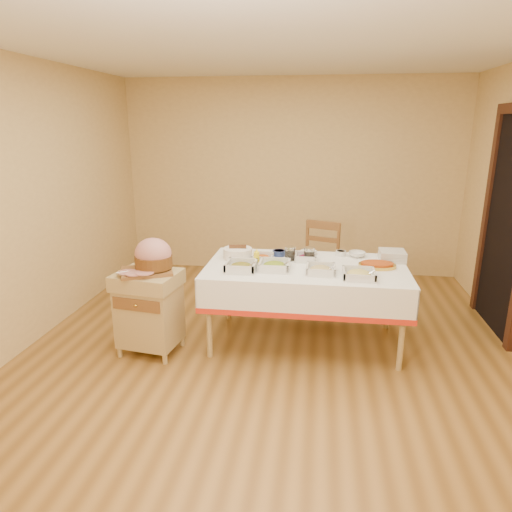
{
  "coord_description": "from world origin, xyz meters",
  "views": [
    {
      "loc": [
        0.4,
        -3.7,
        2.01
      ],
      "look_at": [
        -0.15,
        0.2,
        0.86
      ],
      "focal_mm": 32.0,
      "sensor_mm": 36.0,
      "label": 1
    }
  ],
  "objects_px": {
    "mustard_bottle": "(257,258)",
    "brass_platter": "(377,265)",
    "preserve_jar_right": "(309,255)",
    "bread_basket": "(238,253)",
    "butcher_cart": "(149,307)",
    "plate_stack": "(392,256)",
    "dining_table": "(306,282)",
    "ham_on_board": "(152,258)",
    "preserve_jar_left": "(290,254)",
    "dining_chair": "(318,264)"
  },
  "relations": [
    {
      "from": "ham_on_board",
      "to": "brass_platter",
      "type": "height_order",
      "value": "ham_on_board"
    },
    {
      "from": "brass_platter",
      "to": "dining_table",
      "type": "bearing_deg",
      "value": -175.94
    },
    {
      "from": "brass_platter",
      "to": "ham_on_board",
      "type": "bearing_deg",
      "value": -168.45
    },
    {
      "from": "preserve_jar_right",
      "to": "brass_platter",
      "type": "bearing_deg",
      "value": -8.68
    },
    {
      "from": "dining_table",
      "to": "butcher_cart",
      "type": "distance_m",
      "value": 1.44
    },
    {
      "from": "plate_stack",
      "to": "brass_platter",
      "type": "bearing_deg",
      "value": -125.5
    },
    {
      "from": "dining_table",
      "to": "dining_chair",
      "type": "distance_m",
      "value": 0.94
    },
    {
      "from": "mustard_bottle",
      "to": "plate_stack",
      "type": "distance_m",
      "value": 1.29
    },
    {
      "from": "dining_chair",
      "to": "preserve_jar_right",
      "type": "height_order",
      "value": "dining_chair"
    },
    {
      "from": "preserve_jar_right",
      "to": "mustard_bottle",
      "type": "bearing_deg",
      "value": -157.15
    },
    {
      "from": "butcher_cart",
      "to": "dining_table",
      "type": "bearing_deg",
      "value": 15.95
    },
    {
      "from": "ham_on_board",
      "to": "preserve_jar_left",
      "type": "bearing_deg",
      "value": 23.82
    },
    {
      "from": "dining_chair",
      "to": "mustard_bottle",
      "type": "distance_m",
      "value": 1.18
    },
    {
      "from": "dining_chair",
      "to": "brass_platter",
      "type": "xyz_separation_m",
      "value": [
        0.54,
        -0.89,
        0.29
      ]
    },
    {
      "from": "mustard_bottle",
      "to": "preserve_jar_right",
      "type": "bearing_deg",
      "value": 22.85
    },
    {
      "from": "preserve_jar_right",
      "to": "bread_basket",
      "type": "bearing_deg",
      "value": 179.22
    },
    {
      "from": "dining_table",
      "to": "preserve_jar_left",
      "type": "height_order",
      "value": "preserve_jar_left"
    },
    {
      "from": "ham_on_board",
      "to": "butcher_cart",
      "type": "bearing_deg",
      "value": -141.96
    },
    {
      "from": "bread_basket",
      "to": "plate_stack",
      "type": "distance_m",
      "value": 1.47
    },
    {
      "from": "dining_chair",
      "to": "brass_platter",
      "type": "distance_m",
      "value": 1.07
    },
    {
      "from": "butcher_cart",
      "to": "bread_basket",
      "type": "height_order",
      "value": "bread_basket"
    },
    {
      "from": "preserve_jar_right",
      "to": "brass_platter",
      "type": "xyz_separation_m",
      "value": [
        0.62,
        -0.09,
        -0.04
      ]
    },
    {
      "from": "dining_chair",
      "to": "preserve_jar_left",
      "type": "relative_size",
      "value": 7.27
    },
    {
      "from": "plate_stack",
      "to": "preserve_jar_right",
      "type": "bearing_deg",
      "value": -170.44
    },
    {
      "from": "ham_on_board",
      "to": "brass_platter",
      "type": "bearing_deg",
      "value": 11.55
    },
    {
      "from": "dining_table",
      "to": "bread_basket",
      "type": "distance_m",
      "value": 0.71
    },
    {
      "from": "bread_basket",
      "to": "preserve_jar_left",
      "type": "bearing_deg",
      "value": 1.21
    },
    {
      "from": "ham_on_board",
      "to": "plate_stack",
      "type": "distance_m",
      "value": 2.22
    },
    {
      "from": "mustard_bottle",
      "to": "bread_basket",
      "type": "xyz_separation_m",
      "value": [
        -0.21,
        0.21,
        -0.02
      ]
    },
    {
      "from": "butcher_cart",
      "to": "plate_stack",
      "type": "distance_m",
      "value": 2.3
    },
    {
      "from": "dining_chair",
      "to": "bread_basket",
      "type": "xyz_separation_m",
      "value": [
        -0.77,
        -0.78,
        0.32
      ]
    },
    {
      "from": "preserve_jar_right",
      "to": "bread_basket",
      "type": "relative_size",
      "value": 0.49
    },
    {
      "from": "dining_table",
      "to": "bread_basket",
      "type": "relative_size",
      "value": 6.57
    },
    {
      "from": "preserve_jar_right",
      "to": "plate_stack",
      "type": "height_order",
      "value": "preserve_jar_right"
    },
    {
      "from": "dining_table",
      "to": "ham_on_board",
      "type": "xyz_separation_m",
      "value": [
        -1.33,
        -0.36,
        0.29
      ]
    },
    {
      "from": "preserve_jar_right",
      "to": "bread_basket",
      "type": "distance_m",
      "value": 0.68
    },
    {
      "from": "brass_platter",
      "to": "dining_chair",
      "type": "bearing_deg",
      "value": 121.17
    },
    {
      "from": "mustard_bottle",
      "to": "brass_platter",
      "type": "xyz_separation_m",
      "value": [
        1.09,
        0.1,
        -0.05
      ]
    },
    {
      "from": "butcher_cart",
      "to": "preserve_jar_left",
      "type": "xyz_separation_m",
      "value": [
        1.21,
        0.55,
        0.39
      ]
    },
    {
      "from": "butcher_cart",
      "to": "preserve_jar_right",
      "type": "bearing_deg",
      "value": 20.87
    },
    {
      "from": "dining_chair",
      "to": "plate_stack",
      "type": "distance_m",
      "value": 1.01
    },
    {
      "from": "dining_table",
      "to": "preserve_jar_left",
      "type": "distance_m",
      "value": 0.32
    },
    {
      "from": "butcher_cart",
      "to": "mustard_bottle",
      "type": "relative_size",
      "value": 4.75
    },
    {
      "from": "preserve_jar_left",
      "to": "bread_basket",
      "type": "xyz_separation_m",
      "value": [
        -0.5,
        -0.01,
        -0.01
      ]
    },
    {
      "from": "butcher_cart",
      "to": "preserve_jar_right",
      "type": "xyz_separation_m",
      "value": [
        1.4,
        0.53,
        0.39
      ]
    },
    {
      "from": "dining_table",
      "to": "bread_basket",
      "type": "bearing_deg",
      "value": 167.35
    },
    {
      "from": "dining_table",
      "to": "ham_on_board",
      "type": "distance_m",
      "value": 1.4
    },
    {
      "from": "plate_stack",
      "to": "butcher_cart",
      "type": "bearing_deg",
      "value": -163.03
    },
    {
      "from": "plate_stack",
      "to": "brass_platter",
      "type": "xyz_separation_m",
      "value": [
        -0.16,
        -0.22,
        -0.03
      ]
    },
    {
      "from": "butcher_cart",
      "to": "preserve_jar_left",
      "type": "height_order",
      "value": "preserve_jar_left"
    }
  ]
}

